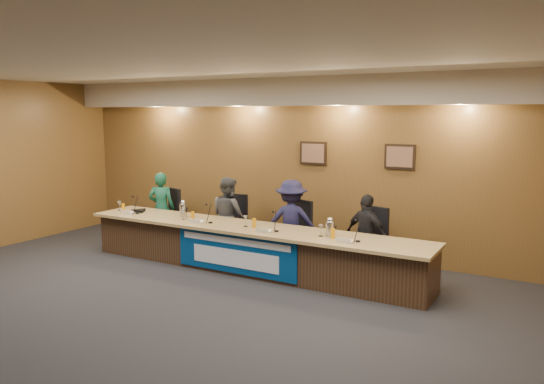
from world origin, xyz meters
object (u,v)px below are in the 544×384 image
at_px(office_chair_c, 294,235).
at_px(office_chair_b, 232,227).
at_px(panelist_c, 291,222).
at_px(office_chair_d, 368,245).
at_px(dais_body, 249,249).
at_px(panelist_a, 162,208).
at_px(office_chair_a, 165,219).
at_px(speakerphone, 140,211).
at_px(banner, 235,253).
at_px(panelist_d, 367,235).
at_px(carafe_left, 183,211).
at_px(panelist_b, 229,216).
at_px(carafe_right, 330,229).

bearing_deg(office_chair_c, office_chair_b, -162.72).
height_order(panelist_c, office_chair_d, panelist_c).
distance_m(dais_body, panelist_a, 2.60).
distance_m(office_chair_a, office_chair_d, 4.25).
xyz_separation_m(dais_body, office_chair_b, (-0.87, 0.78, 0.13)).
distance_m(office_chair_b, office_chair_c, 1.30).
xyz_separation_m(panelist_a, speakerphone, (0.07, -0.68, 0.06)).
bearing_deg(panelist_c, office_chair_d, 162.21).
height_order(banner, office_chair_a, banner).
distance_m(banner, panelist_d, 2.10).
distance_m(office_chair_a, office_chair_c, 2.90).
distance_m(panelist_d, carafe_left, 3.24).
distance_m(panelist_b, carafe_right, 2.44).
bearing_deg(office_chair_b, panelist_d, -6.75).
bearing_deg(office_chair_b, panelist_b, -94.58).
distance_m(panelist_a, office_chair_c, 2.91).
relative_size(panelist_a, panelist_c, 0.98).
distance_m(banner, carafe_left, 1.54).
bearing_deg(office_chair_d, office_chair_b, -162.92).
bearing_deg(panelist_a, office_chair_a, -112.79).
xyz_separation_m(panelist_a, office_chair_b, (1.61, 0.10, -0.23)).
relative_size(dais_body, carafe_left, 25.25).
distance_m(banner, carafe_right, 1.58).
xyz_separation_m(banner, panelist_a, (-2.48, 1.10, 0.33)).
distance_m(panelist_d, office_chair_b, 2.65).
xyz_separation_m(panelist_c, office_chair_d, (1.35, 0.10, -0.25)).
bearing_deg(panelist_d, carafe_right, 83.31).
xyz_separation_m(panelist_a, panelist_c, (2.90, 0.00, 0.02)).
relative_size(panelist_b, office_chair_a, 2.98).
distance_m(office_chair_a, carafe_left, 1.38).
xyz_separation_m(panelist_b, office_chair_c, (1.30, 0.10, -0.24)).
bearing_deg(office_chair_a, panelist_d, 19.33).
xyz_separation_m(panelist_c, panelist_d, (1.35, 0.00, -0.07)).
height_order(panelist_b, speakerphone, panelist_b).
height_order(panelist_b, carafe_right, panelist_b).
xyz_separation_m(dais_body, office_chair_c, (0.42, 0.78, 0.13)).
distance_m(office_chair_a, carafe_right, 4.04).
bearing_deg(panelist_a, carafe_right, 146.85).
bearing_deg(panelist_c, panelist_a, -22.03).
bearing_deg(panelist_a, panelist_d, 157.21).
distance_m(office_chair_c, speakerphone, 2.95).
bearing_deg(speakerphone, panelist_d, 9.22).
height_order(carafe_left, speakerphone, carafe_left).
relative_size(carafe_left, speakerphone, 0.74).
bearing_deg(panelist_b, panelist_d, -155.85).
xyz_separation_m(panelist_a, panelist_d, (4.25, 0.00, -0.06)).
bearing_deg(office_chair_c, carafe_right, -21.13).
distance_m(office_chair_b, carafe_left, 0.99).
distance_m(panelist_c, speakerphone, 2.91).
bearing_deg(dais_body, panelist_c, 58.19).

